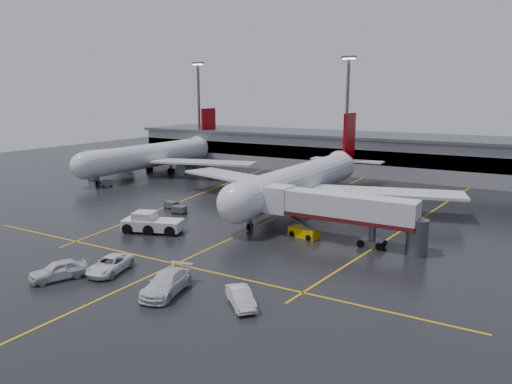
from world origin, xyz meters
The scene contains 22 objects.
ground centered at (0.00, 0.00, 0.00)m, with size 220.00×220.00×0.00m, color black.
apron_line_centre centered at (0.00, 0.00, 0.01)m, with size 0.25×90.00×0.02m, color gold.
apron_line_stop centered at (0.00, -22.00, 0.01)m, with size 60.00×0.25×0.02m, color gold.
apron_line_left centered at (-20.00, 10.00, 0.01)m, with size 0.25×70.00×0.02m, color gold.
apron_line_right centered at (18.00, 10.00, 0.01)m, with size 0.25×70.00×0.02m, color gold.
terminal centered at (0.00, 47.93, 4.32)m, with size 122.00×19.00×8.60m.
light_mast_left centered at (-45.00, 42.00, 14.47)m, with size 3.00×1.20×25.45m.
light_mast_mid centered at (-5.00, 42.00, 14.47)m, with size 3.00×1.20×25.45m.
main_airliner centered at (0.00, 9.70, 4.21)m, with size 48.80×45.60×14.10m.
second_airliner centered at (-42.00, 21.70, 4.21)m, with size 48.80×45.60×14.10m.
jet_bridge centered at (11.87, -6.00, 3.93)m, with size 19.90×3.40×6.05m.
pushback_tractor centered at (-10.51, -14.21, 1.09)m, with size 8.21×5.46×2.73m.
belt_loader centered at (7.45, -6.27, 0.61)m, with size 4.14×2.53×2.45m.
service_van_a centered at (-4.14, -27.14, 0.79)m, with size 2.63×5.70×1.58m, color white.
service_van_b centered at (4.16, -28.20, 0.95)m, with size 2.67×6.57×1.91m, color silver.
service_van_c centered at (11.31, -27.12, 0.77)m, with size 1.62×4.65×1.53m, color silver.
service_van_d centered at (-7.00, -30.92, 0.91)m, with size 2.16×5.36×1.83m, color silver.
baggage_cart_a centered at (-13.74, -4.65, 0.63)m, with size 2.21×1.66×1.12m.
baggage_cart_b centered at (-16.84, -2.83, 0.63)m, with size 2.09×1.45×1.12m.
baggage_cart_c centered at (-11.18, 5.33, 0.63)m, with size 2.03×1.35×1.12m.
baggage_cart_d centered at (-47.23, 8.54, 0.63)m, with size 2.03×1.35×1.12m.
baggage_cart_e centered at (-39.91, 5.37, 0.63)m, with size 2.37×2.28×1.12m.
Camera 1 is at (31.53, -58.99, 17.46)m, focal length 33.76 mm.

